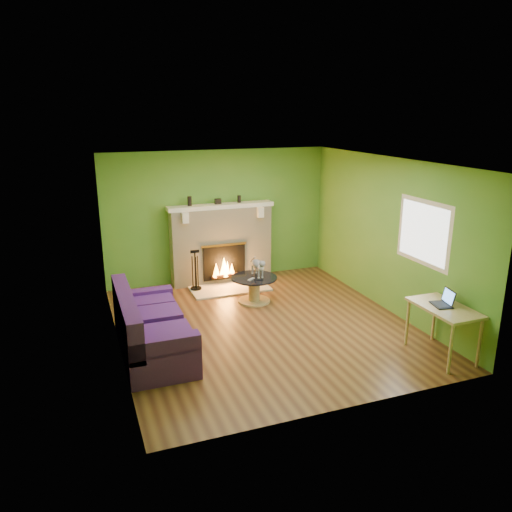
{
  "coord_description": "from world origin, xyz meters",
  "views": [
    {
      "loc": [
        -2.71,
        -6.87,
        3.33
      ],
      "look_at": [
        0.02,
        0.4,
        1.05
      ],
      "focal_mm": 35.0,
      "sensor_mm": 36.0,
      "label": 1
    }
  ],
  "objects_px": {
    "sofa": "(149,329)",
    "cat": "(257,266)",
    "desk": "(444,313)",
    "coffee_table": "(254,287)"
  },
  "relations": [
    {
      "from": "coffee_table",
      "to": "cat",
      "type": "bearing_deg",
      "value": 32.01
    },
    {
      "from": "sofa",
      "to": "coffee_table",
      "type": "relative_size",
      "value": 2.44
    },
    {
      "from": "coffee_table",
      "to": "desk",
      "type": "height_order",
      "value": "desk"
    },
    {
      "from": "sofa",
      "to": "desk",
      "type": "height_order",
      "value": "sofa"
    },
    {
      "from": "sofa",
      "to": "desk",
      "type": "bearing_deg",
      "value": -22.0
    },
    {
      "from": "sofa",
      "to": "cat",
      "type": "height_order",
      "value": "sofa"
    },
    {
      "from": "sofa",
      "to": "cat",
      "type": "xyz_separation_m",
      "value": [
        2.15,
        1.36,
        0.29
      ]
    },
    {
      "from": "desk",
      "to": "cat",
      "type": "height_order",
      "value": "cat"
    },
    {
      "from": "cat",
      "to": "sofa",
      "type": "bearing_deg",
      "value": -150.35
    },
    {
      "from": "sofa",
      "to": "cat",
      "type": "distance_m",
      "value": 2.56
    }
  ]
}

